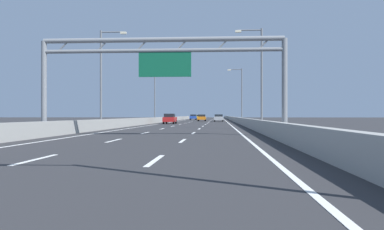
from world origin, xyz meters
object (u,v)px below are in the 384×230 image
yellow_car (198,117)px  blue_car (193,117)px  streetlamp_left_mid (103,73)px  red_car (170,119)px  sign_gantry (162,61)px  streetlamp_right_far (240,92)px  white_car (219,117)px  streetlamp_right_mid (259,72)px  streetlamp_left_far (156,92)px  silver_car (219,118)px  orange_car (202,118)px  green_car (218,117)px

yellow_car → blue_car: blue_car is taller
streetlamp_left_mid → red_car: streetlamp_left_mid is taller
sign_gantry → streetlamp_right_far: streetlamp_right_far is taller
sign_gantry → white_car: 87.67m
streetlamp_left_mid → yellow_car: size_ratio=2.28×
streetlamp_right_mid → yellow_car: streetlamp_right_mid is taller
streetlamp_left_mid → blue_car: 77.41m
blue_car → red_car: bearing=-90.1°
streetlamp_left_far → streetlamp_right_far: size_ratio=1.00×
streetlamp_left_far → yellow_car: (3.97, 66.19, -4.67)m
white_car → red_car: 53.07m
sign_gantry → silver_car: bearing=86.4°
streetlamp_right_far → yellow_car: streetlamp_right_far is taller
yellow_car → orange_car: size_ratio=0.91×
white_car → green_car: size_ratio=0.89×
streetlamp_left_mid → blue_car: bearing=87.2°
blue_car → streetlamp_right_mid: bearing=-81.8°
streetlamp_right_mid → orange_car: bearing=98.4°
white_car → orange_car: 24.22m
streetlamp_left_mid → sign_gantry: bearing=-59.0°
streetlamp_left_mid → green_car: size_ratio=2.04×
streetlamp_left_mid → red_car: bearing=80.6°
green_car → yellow_car: bearing=117.9°
sign_gantry → orange_car: 63.70m
white_car → red_car: bearing=-98.0°
yellow_car → blue_car: size_ratio=0.97×
streetlamp_right_mid → streetlamp_right_far: size_ratio=1.00×
white_car → orange_car: size_ratio=0.91×
streetlamp_right_far → silver_car: 13.33m
streetlamp_left_mid → silver_car: 46.29m
sign_gantry → white_car: sign_gantry is taller
streetlamp_left_far → yellow_car: 66.48m
streetlamp_left_far → yellow_car: bearing=86.6°
red_car → silver_car: (7.38, 22.20, -0.01)m
streetlamp_right_mid → streetlamp_left_far: same height
white_car → yellow_car: size_ratio=0.99×
orange_car → yellow_car: bearing=94.1°
sign_gantry → silver_car: sign_gantry is taller
streetlamp_left_far → green_car: 54.32m
orange_car → blue_car: bearing=97.8°
streetlamp_left_mid → streetlamp_right_mid: (14.93, 0.00, 0.00)m
streetlamp_right_mid → orange_car: size_ratio=2.08×
streetlamp_left_far → silver_car: size_ratio=2.18×
white_car → sign_gantry: bearing=-92.4°
streetlamp_right_mid → red_car: bearing=116.5°
sign_gantry → red_car: (-3.76, 34.95, -4.06)m
white_car → orange_car: orange_car is taller
yellow_car → red_car: bearing=-90.2°
sign_gantry → red_car: bearing=96.1°
streetlamp_left_mid → streetlamp_right_far: (14.93, 32.79, 0.00)m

